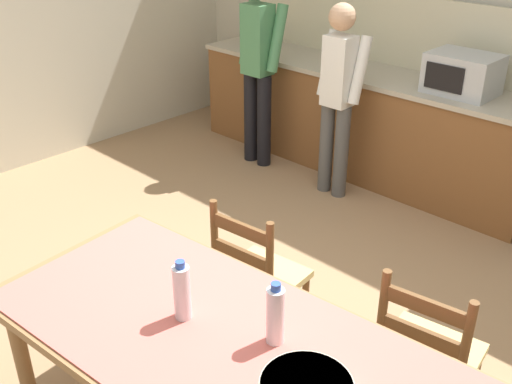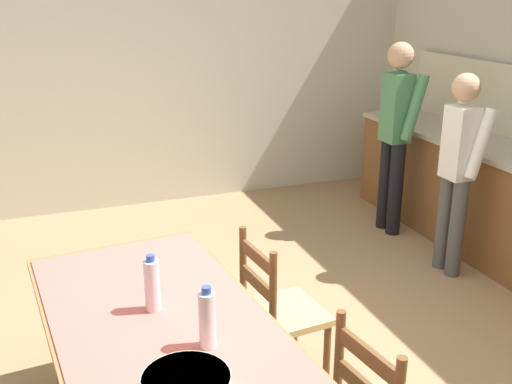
{
  "view_description": "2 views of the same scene",
  "coord_description": "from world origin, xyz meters",
  "px_view_note": "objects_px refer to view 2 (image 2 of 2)",
  "views": [
    {
      "loc": [
        1.85,
        -2.02,
        2.34
      ],
      "look_at": [
        -0.06,
        -0.03,
        0.91
      ],
      "focal_mm": 42.0,
      "sensor_mm": 36.0,
      "label": 1
    },
    {
      "loc": [
        2.69,
        -1.23,
        2.15
      ],
      "look_at": [
        -0.11,
        -0.19,
        1.12
      ],
      "focal_mm": 42.0,
      "sensor_mm": 36.0,
      "label": 2
    }
  ],
  "objects_px": {
    "bottle_near_centre": "(152,285)",
    "chair_side_far_left": "(279,313)",
    "person_at_sink": "(396,129)",
    "bottle_off_centre": "(207,319)",
    "person_at_counter": "(458,165)",
    "dining_table": "(173,355)"
  },
  "relations": [
    {
      "from": "person_at_sink",
      "to": "bottle_off_centre",
      "type": "bearing_deg",
      "value": -135.3
    },
    {
      "from": "dining_table",
      "to": "bottle_off_centre",
      "type": "distance_m",
      "value": 0.25
    },
    {
      "from": "person_at_sink",
      "to": "person_at_counter",
      "type": "height_order",
      "value": "person_at_sink"
    },
    {
      "from": "chair_side_far_left",
      "to": "person_at_sink",
      "type": "xyz_separation_m",
      "value": [
        -1.72,
        1.81,
        0.51
      ]
    },
    {
      "from": "bottle_off_centre",
      "to": "person_at_counter",
      "type": "bearing_deg",
      "value": 122.02
    },
    {
      "from": "dining_table",
      "to": "bottle_off_centre",
      "type": "xyz_separation_m",
      "value": [
        0.1,
        0.13,
        0.2
      ]
    },
    {
      "from": "bottle_near_centre",
      "to": "bottle_off_centre",
      "type": "distance_m",
      "value": 0.39
    },
    {
      "from": "dining_table",
      "to": "bottle_off_centre",
      "type": "relative_size",
      "value": 8.26
    },
    {
      "from": "dining_table",
      "to": "person_at_sink",
      "type": "height_order",
      "value": "person_at_sink"
    },
    {
      "from": "chair_side_far_left",
      "to": "dining_table",
      "type": "bearing_deg",
      "value": 122.34
    },
    {
      "from": "dining_table",
      "to": "chair_side_far_left",
      "type": "height_order",
      "value": "chair_side_far_left"
    },
    {
      "from": "bottle_off_centre",
      "to": "person_at_counter",
      "type": "distance_m",
      "value": 2.8
    },
    {
      "from": "dining_table",
      "to": "chair_side_far_left",
      "type": "bearing_deg",
      "value": 128.0
    },
    {
      "from": "dining_table",
      "to": "person_at_counter",
      "type": "height_order",
      "value": "person_at_counter"
    },
    {
      "from": "bottle_near_centre",
      "to": "chair_side_far_left",
      "type": "relative_size",
      "value": 0.3
    },
    {
      "from": "person_at_sink",
      "to": "person_at_counter",
      "type": "xyz_separation_m",
      "value": [
        0.89,
        -0.02,
        -0.08
      ]
    },
    {
      "from": "person_at_sink",
      "to": "person_at_counter",
      "type": "bearing_deg",
      "value": -91.34
    },
    {
      "from": "person_at_sink",
      "to": "person_at_counter",
      "type": "distance_m",
      "value": 0.89
    },
    {
      "from": "bottle_near_centre",
      "to": "chair_side_far_left",
      "type": "xyz_separation_m",
      "value": [
        -0.28,
        0.73,
        -0.45
      ]
    },
    {
      "from": "chair_side_far_left",
      "to": "person_at_counter",
      "type": "xyz_separation_m",
      "value": [
        -0.84,
        1.79,
        0.43
      ]
    },
    {
      "from": "dining_table",
      "to": "chair_side_far_left",
      "type": "relative_size",
      "value": 2.45
    },
    {
      "from": "bottle_near_centre",
      "to": "person_at_sink",
      "type": "relative_size",
      "value": 0.16
    }
  ]
}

